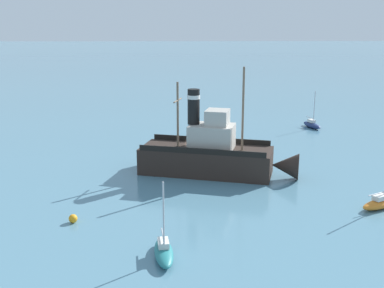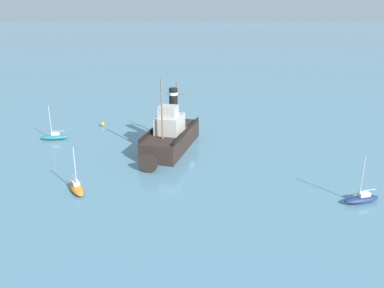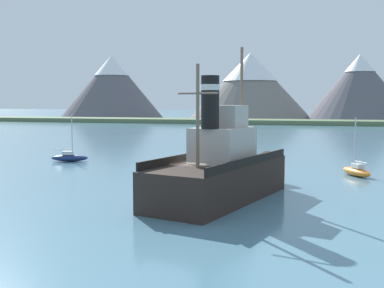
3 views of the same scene
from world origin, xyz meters
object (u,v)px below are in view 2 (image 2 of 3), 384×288
sailboat_navy (362,199)px  old_tugboat (170,137)px  sailboat_orange (77,188)px  mooring_buoy (103,124)px  sailboat_teal (54,137)px

sailboat_navy → old_tugboat: bearing=-37.0°
sailboat_orange → sailboat_navy: bearing=175.1°
sailboat_navy → mooring_buoy: sailboat_navy is taller
sailboat_navy → mooring_buoy: 39.35m
old_tugboat → sailboat_teal: size_ratio=3.02×
old_tugboat → sailboat_teal: (16.37, -4.05, -1.40)m
sailboat_orange → sailboat_teal: 17.83m
sailboat_teal → mooring_buoy: bearing=-129.5°
old_tugboat → sailboat_navy: size_ratio=3.02×
old_tugboat → sailboat_navy: old_tugboat is taller
sailboat_orange → sailboat_teal: same height
old_tugboat → mooring_buoy: size_ratio=24.00×
old_tugboat → sailboat_teal: bearing=-13.9°
sailboat_teal → sailboat_navy: bearing=152.5°
sailboat_navy → mooring_buoy: size_ratio=7.96×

